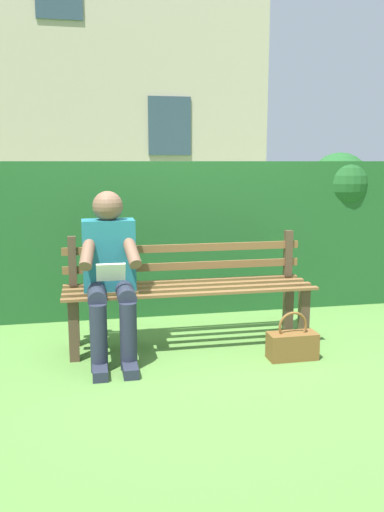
% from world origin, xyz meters
% --- Properties ---
extents(ground, '(60.00, 60.00, 0.00)m').
position_xyz_m(ground, '(0.00, 0.00, 0.00)').
color(ground, '#517F38').
extents(park_bench, '(1.90, 0.48, 0.85)m').
position_xyz_m(park_bench, '(0.00, -0.06, 0.44)').
color(park_bench, '#4C3828').
rests_on(park_bench, ground).
extents(person_seated, '(0.44, 0.73, 1.20)m').
position_xyz_m(person_seated, '(0.60, 0.10, 0.64)').
color(person_seated, '#1E6672').
rests_on(person_seated, ground).
extents(hedge_backdrop, '(5.95, 0.73, 1.50)m').
position_xyz_m(hedge_backdrop, '(0.04, -1.14, 0.73)').
color(hedge_backdrop, '#1E5123').
rests_on(hedge_backdrop, ground).
extents(building_facade, '(8.61, 2.93, 7.63)m').
position_xyz_m(building_facade, '(1.13, -8.83, 3.81)').
color(building_facade, '#BCAD93').
rests_on(building_facade, ground).
extents(handbag, '(0.35, 0.16, 0.35)m').
position_xyz_m(handbag, '(-0.67, 0.43, 0.11)').
color(handbag, brown).
rests_on(handbag, ground).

